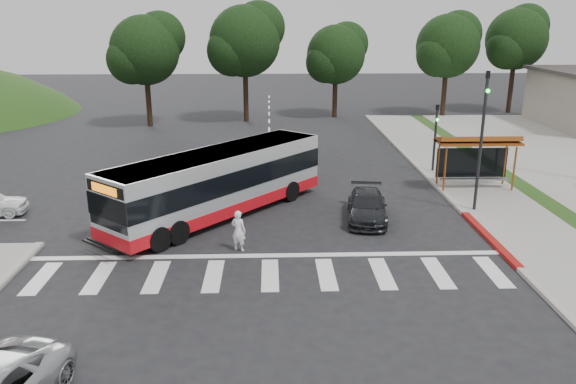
{
  "coord_description": "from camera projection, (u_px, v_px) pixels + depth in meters",
  "views": [
    {
      "loc": [
        0.04,
        -23.08,
        8.7
      ],
      "look_at": [
        0.79,
        -0.26,
        1.6
      ],
      "focal_mm": 35.0,
      "sensor_mm": 36.0,
      "label": 1
    }
  ],
  "objects": [
    {
      "name": "curb_east_red",
      "position": [
        489.0,
        238.0,
        22.97
      ],
      "size": [
        0.32,
        6.0,
        0.15
      ],
      "primitive_type": "cube",
      "color": "maroon",
      "rests_on": "ground"
    },
    {
      "name": "sidewalk_east",
      "position": [
        459.0,
        173.0,
        32.58
      ],
      "size": [
        4.0,
        40.0,
        0.12
      ],
      "primitive_type": "cube",
      "color": "gray",
      "rests_on": "ground"
    },
    {
      "name": "pedestrian",
      "position": [
        238.0,
        231.0,
        21.72
      ],
      "size": [
        0.7,
        0.6,
        1.64
      ],
      "primitive_type": "imported",
      "rotation": [
        0.0,
        0.0,
        2.73
      ],
      "color": "white",
      "rests_on": "ground"
    },
    {
      "name": "tree_ne_a",
      "position": [
        449.0,
        45.0,
        50.01
      ],
      "size": [
        6.16,
        5.74,
        9.3
      ],
      "color": "black",
      "rests_on": "parking_lot"
    },
    {
      "name": "tree_north_c",
      "position": [
        146.0,
        49.0,
        45.4
      ],
      "size": [
        6.16,
        5.74,
        9.3
      ],
      "color": "black",
      "rests_on": "ground"
    },
    {
      "name": "transit_bus",
      "position": [
        219.0,
        184.0,
        25.41
      ],
      "size": [
        9.54,
        10.41,
        3.0
      ],
      "primitive_type": null,
      "rotation": [
        0.0,
        0.0,
        -0.72
      ],
      "color": "silver",
      "rests_on": "ground"
    },
    {
      "name": "tree_north_a",
      "position": [
        246.0,
        40.0,
        47.38
      ],
      "size": [
        6.6,
        6.15,
        10.17
      ],
      "color": "black",
      "rests_on": "ground"
    },
    {
      "name": "ground",
      "position": [
        270.0,
        225.0,
        24.61
      ],
      "size": [
        140.0,
        140.0,
        0.0
      ],
      "primitive_type": "plane",
      "color": "black",
      "rests_on": "ground"
    },
    {
      "name": "crosswalk_ladder",
      "position": [
        270.0,
        275.0,
        19.84
      ],
      "size": [
        18.0,
        2.6,
        0.01
      ],
      "primitive_type": "cube",
      "color": "silver",
      "rests_on": "ground"
    },
    {
      "name": "dark_sedan",
      "position": [
        367.0,
        206.0,
        25.18
      ],
      "size": [
        2.28,
        4.41,
        1.22
      ],
      "primitive_type": "imported",
      "rotation": [
        0.0,
        0.0,
        -0.14
      ],
      "color": "black",
      "rests_on": "ground"
    },
    {
      "name": "curb_east",
      "position": [
        425.0,
        173.0,
        32.51
      ],
      "size": [
        0.3,
        40.0,
        0.15
      ],
      "primitive_type": "cube",
      "color": "#9E9991",
      "rests_on": "ground"
    },
    {
      "name": "bus_shelter",
      "position": [
        477.0,
        146.0,
        29.13
      ],
      "size": [
        4.2,
        1.6,
        2.86
      ],
      "color": "#924618",
      "rests_on": "sidewalk_east"
    },
    {
      "name": "traffic_signal_ne_tall",
      "position": [
        482.0,
        130.0,
        25.19
      ],
      "size": [
        0.18,
        0.37,
        6.5
      ],
      "color": "black",
      "rests_on": "ground"
    },
    {
      "name": "traffic_signal_ne_short",
      "position": [
        436.0,
        131.0,
        32.29
      ],
      "size": [
        0.18,
        0.37,
        4.0
      ],
      "color": "black",
      "rests_on": "ground"
    },
    {
      "name": "tree_north_b",
      "position": [
        337.0,
        54.0,
        49.9
      ],
      "size": [
        5.72,
        5.33,
        8.43
      ],
      "color": "black",
      "rests_on": "ground"
    },
    {
      "name": "tree_ne_b",
      "position": [
        517.0,
        38.0,
        51.98
      ],
      "size": [
        6.16,
        5.74,
        10.02
      ],
      "color": "black",
      "rests_on": "ground"
    }
  ]
}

